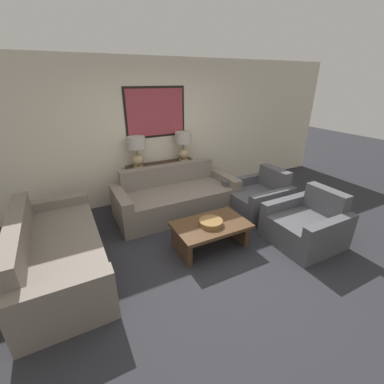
% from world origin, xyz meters
% --- Properties ---
extents(ground_plane, '(20.00, 20.00, 0.00)m').
position_xyz_m(ground_plane, '(0.00, 0.00, 0.00)').
color(ground_plane, '#28282D').
extents(back_wall, '(8.61, 0.12, 2.65)m').
position_xyz_m(back_wall, '(0.00, 2.34, 1.33)').
color(back_wall, beige).
rests_on(back_wall, ground_plane).
extents(console_table, '(1.36, 0.36, 0.76)m').
position_xyz_m(console_table, '(0.00, 2.09, 0.38)').
color(console_table, '#332319').
rests_on(console_table, ground_plane).
extents(table_lamp_left, '(0.33, 0.33, 0.57)m').
position_xyz_m(table_lamp_left, '(-0.47, 2.09, 1.11)').
color(table_lamp_left, tan).
rests_on(table_lamp_left, console_table).
extents(table_lamp_right, '(0.33, 0.33, 0.57)m').
position_xyz_m(table_lamp_right, '(0.47, 2.09, 1.11)').
color(table_lamp_right, tan).
rests_on(table_lamp_right, console_table).
extents(couch_by_back_wall, '(2.17, 0.95, 0.82)m').
position_xyz_m(couch_by_back_wall, '(0.00, 1.43, 0.29)').
color(couch_by_back_wall, slate).
rests_on(couch_by_back_wall, ground_plane).
extents(couch_by_side, '(0.95, 2.17, 0.82)m').
position_xyz_m(couch_by_side, '(-1.99, 0.65, 0.29)').
color(couch_by_side, slate).
rests_on(couch_by_side, ground_plane).
extents(coffee_table, '(1.06, 0.66, 0.39)m').
position_xyz_m(coffee_table, '(-0.00, 0.22, 0.28)').
color(coffee_table, '#4C331E').
rests_on(coffee_table, ground_plane).
extents(decorative_bowl, '(0.34, 0.34, 0.07)m').
position_xyz_m(decorative_bowl, '(-0.02, 0.20, 0.42)').
color(decorative_bowl, olive).
rests_on(decorative_bowl, coffee_table).
extents(armchair_near_back_wall, '(0.94, 0.93, 0.79)m').
position_xyz_m(armchair_near_back_wall, '(1.34, 0.76, 0.27)').
color(armchair_near_back_wall, '#4C4C51').
rests_on(armchair_near_back_wall, ground_plane).
extents(armchair_near_camera, '(0.94, 0.93, 0.79)m').
position_xyz_m(armchair_near_camera, '(1.34, -0.32, 0.27)').
color(armchair_near_camera, '#4C4C51').
rests_on(armchair_near_camera, ground_plane).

